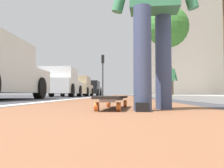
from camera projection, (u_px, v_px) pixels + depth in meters
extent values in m
plane|color=#38383D|center=(117.00, 97.00, 10.96)|extent=(80.00, 80.00, 0.00)
cube|color=brown|center=(119.00, 96.00, 24.94)|extent=(56.00, 1.99, 0.00)
cube|color=silver|center=(105.00, 96.00, 20.98)|extent=(52.00, 0.16, 0.01)
cube|color=#9E9B93|center=(158.00, 95.00, 18.84)|extent=(52.00, 3.20, 0.11)
cube|color=gray|center=(184.00, 33.00, 22.99)|extent=(40.00, 1.20, 11.98)
cylinder|color=orange|center=(109.00, 104.00, 2.42)|extent=(0.07, 0.04, 0.07)
cylinder|color=orange|center=(125.00, 104.00, 2.40)|extent=(0.07, 0.04, 0.07)
cylinder|color=orange|center=(97.00, 107.00, 1.83)|extent=(0.07, 0.04, 0.07)
cylinder|color=orange|center=(119.00, 107.00, 1.81)|extent=(0.07, 0.04, 0.07)
cube|color=silver|center=(117.00, 99.00, 2.41)|extent=(0.07, 0.13, 0.02)
cube|color=silver|center=(108.00, 101.00, 1.82)|extent=(0.07, 0.13, 0.02)
cube|color=black|center=(113.00, 97.00, 2.12)|extent=(0.86, 0.29, 0.02)
cylinder|color=#384260|center=(142.00, 58.00, 1.86)|extent=(0.14, 0.14, 0.82)
cylinder|color=#384260|center=(163.00, 62.00, 2.10)|extent=(0.14, 0.14, 0.82)
cube|color=black|center=(143.00, 107.00, 1.85)|extent=(0.27, 0.13, 0.07)
cube|color=#4C606B|center=(7.00, 58.00, 6.79)|extent=(0.05, 1.56, 0.51)
cylinder|color=black|center=(40.00, 88.00, 7.04)|extent=(0.63, 0.22, 0.63)
cube|color=silver|center=(60.00, 87.00, 12.61)|extent=(4.20, 1.82, 0.70)
cube|color=silver|center=(60.00, 74.00, 12.49)|extent=(2.33, 1.63, 0.60)
cube|color=#4C606B|center=(64.00, 76.00, 13.63)|extent=(0.08, 1.50, 0.51)
cylinder|color=black|center=(51.00, 91.00, 13.89)|extent=(0.65, 0.24, 0.64)
cylinder|color=black|center=(79.00, 91.00, 13.88)|extent=(0.65, 0.24, 0.64)
cylinder|color=black|center=(37.00, 90.00, 11.32)|extent=(0.65, 0.24, 0.64)
cylinder|color=black|center=(71.00, 90.00, 11.31)|extent=(0.65, 0.24, 0.64)
cube|color=tan|center=(78.00, 89.00, 18.37)|extent=(4.40, 1.85, 0.70)
cube|color=tan|center=(78.00, 81.00, 18.25)|extent=(2.42, 1.70, 0.60)
cube|color=#4C606B|center=(81.00, 81.00, 19.45)|extent=(0.05, 1.61, 0.51)
cylinder|color=black|center=(71.00, 92.00, 19.75)|extent=(0.64, 0.22, 0.63)
cylinder|color=black|center=(92.00, 92.00, 19.69)|extent=(0.64, 0.22, 0.63)
cylinder|color=black|center=(63.00, 92.00, 17.03)|extent=(0.64, 0.22, 0.63)
cylinder|color=black|center=(87.00, 92.00, 16.97)|extent=(0.64, 0.22, 0.63)
cube|color=black|center=(90.00, 90.00, 24.41)|extent=(4.63, 1.99, 0.70)
cube|color=black|center=(90.00, 84.00, 24.29)|extent=(2.56, 1.80, 0.60)
cube|color=#4C606B|center=(92.00, 84.00, 25.55)|extent=(0.07, 1.67, 0.51)
cylinder|color=black|center=(84.00, 93.00, 25.87)|extent=(0.66, 0.23, 0.65)
cylinder|color=black|center=(100.00, 93.00, 25.78)|extent=(0.66, 0.23, 0.65)
cylinder|color=black|center=(79.00, 92.00, 23.03)|extent=(0.66, 0.23, 0.65)
cylinder|color=black|center=(97.00, 92.00, 22.93)|extent=(0.66, 0.23, 0.65)
cylinder|color=#2D2D2D|center=(103.00, 79.00, 23.45)|extent=(0.12, 0.12, 3.21)
cube|color=black|center=(103.00, 59.00, 23.54)|extent=(0.24, 0.28, 0.80)
sphere|color=#360606|center=(103.00, 57.00, 23.68)|extent=(0.16, 0.16, 0.16)
sphere|color=gold|center=(103.00, 59.00, 23.67)|extent=(0.16, 0.16, 0.16)
sphere|color=black|center=(103.00, 62.00, 23.66)|extent=(0.16, 0.16, 0.16)
cylinder|color=brown|center=(168.00, 69.00, 12.67)|extent=(0.25, 0.25, 2.96)
sphere|color=#3D7F33|center=(168.00, 27.00, 12.77)|extent=(2.21, 2.21, 2.21)
cylinder|color=brown|center=(172.00, 89.00, 11.23)|extent=(0.13, 0.13, 0.76)
cylinder|color=brown|center=(170.00, 89.00, 10.99)|extent=(0.13, 0.13, 0.76)
cube|color=black|center=(172.00, 96.00, 11.21)|extent=(0.24, 0.09, 0.06)
cube|color=#33724C|center=(171.00, 75.00, 11.15)|extent=(0.22, 0.37, 0.56)
cylinder|color=#33724C|center=(175.00, 75.00, 11.14)|extent=(0.08, 0.22, 0.56)
cylinder|color=#33724C|center=(166.00, 75.00, 11.16)|extent=(0.08, 0.22, 0.56)
sphere|color=tan|center=(170.00, 67.00, 11.17)|extent=(0.20, 0.20, 0.20)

